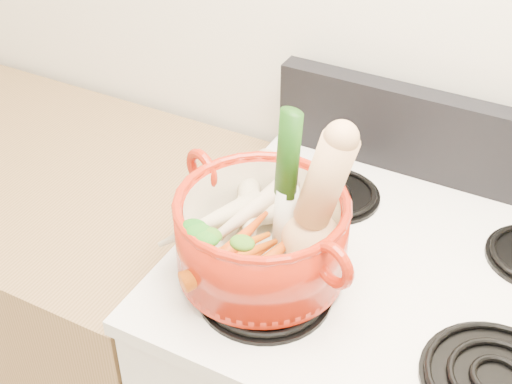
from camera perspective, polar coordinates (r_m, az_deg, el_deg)
The scene contains 24 objects.
wall_back at distance 1.37m, azimuth 18.52°, elevation 13.85°, with size 3.50×0.02×2.60m, color white.
cooktop at distance 1.27m, azimuth 11.80°, elevation -6.83°, with size 0.78×0.67×0.03m, color silver.
control_backsplash at distance 1.44m, azimuth 16.09°, elevation 3.70°, with size 0.76×0.05×0.18m, color black.
counter_left at distance 2.06m, azimuth -19.68°, elevation -6.57°, with size 1.36×0.65×0.90m, color olive.
burner_front_left at distance 1.19m, azimuth 0.70°, elevation -7.89°, with size 0.22×0.22×0.02m, color black.
burner_front_right at distance 1.12m, azimuth 18.72°, elevation -13.92°, with size 0.22×0.22×0.02m, color black.
burner_back_left at distance 1.39m, azimuth 6.38°, elevation -0.13°, with size 0.17×0.17×0.02m, color black.
dutch_oven at distance 1.17m, azimuth 0.46°, elevation -3.51°, with size 0.28×0.28×0.14m, color #A11B09.
pot_handle_left at distance 1.24m, azimuth -4.36°, elevation 1.83°, with size 0.08×0.08×0.02m, color #A11B09.
pot_handle_right at distance 1.05m, azimuth 6.20°, elevation -5.83°, with size 0.08×0.08×0.02m, color #A11B09.
squash at distance 1.11m, azimuth 4.74°, elevation -0.56°, with size 0.10×0.10×0.25m, color tan, non-canonical shape.
leek at distance 1.12m, azimuth 2.42°, elevation 0.73°, with size 0.04×0.04×0.27m, color silver.
ginger at distance 1.24m, azimuth 2.83°, elevation -1.80°, with size 0.08×0.06×0.04m, color #D5C383.
parsnip_0 at distance 1.21m, azimuth -0.79°, elevation -3.03°, with size 0.04×0.04×0.21m, color beige.
parsnip_1 at distance 1.22m, azimuth -1.85°, elevation -2.22°, with size 0.04×0.04×0.21m, color beige.
parsnip_2 at distance 1.20m, azimuth -0.53°, elevation -2.29°, with size 0.05×0.05×0.21m, color beige.
parsnip_3 at distance 1.20m, azimuth -3.68°, elevation -2.25°, with size 0.04×0.04×0.19m, color beige.
parsnip_4 at distance 1.25m, azimuth -0.82°, elevation -0.21°, with size 0.04×0.04×0.21m, color #EEE4C2.
parsnip_5 at distance 1.20m, azimuth -0.59°, elevation -1.56°, with size 0.04×0.04×0.23m, color beige.
carrot_0 at distance 1.15m, azimuth -1.12°, elevation -5.74°, with size 0.03×0.03×0.16m, color #DA540A.
carrot_1 at distance 1.14m, azimuth -2.11°, elevation -5.72°, with size 0.04×0.04×0.17m, color #CC5E0A.
carrot_2 at distance 1.15m, azimuth 1.56°, elevation -5.04°, with size 0.03×0.03×0.16m, color #BB3E09.
carrot_3 at distance 1.15m, azimuth -2.07°, elevation -4.78°, with size 0.03×0.03×0.14m, color #DD630B.
carrot_4 at distance 1.15m, azimuth -1.29°, elevation -3.92°, with size 0.03×0.03×0.15m, color #CB490A.
Camera 1 is at (0.19, 0.49, 1.80)m, focal length 50.00 mm.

